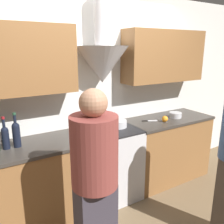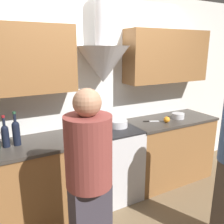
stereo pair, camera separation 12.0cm
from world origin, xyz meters
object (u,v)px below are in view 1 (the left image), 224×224
Objects in this scene: saucepan at (175,115)px; person_foreground_left at (95,181)px; orange_fruit at (165,119)px; stock_pot at (96,126)px; wine_bottle_5 at (16,133)px; stove_range at (108,164)px; mixing_bowl at (118,124)px; wine_bottle_4 at (5,136)px.

person_foreground_left reaches higher than saucepan.
orange_fruit is 1.67m from person_foreground_left.
wine_bottle_5 is at bearing 176.87° from stock_pot.
orange_fruit is at bearing -8.16° from stove_range.
person_foreground_left reaches higher than orange_fruit.
stock_pot reaches higher than orange_fruit.
mixing_bowl is at bearing 49.06° from person_foreground_left.
saucepan is (0.94, -0.07, -0.01)m from mixing_bowl.
stove_range is 3.50× the size of stock_pot.
wine_bottle_4 is 1.89× the size of saucepan.
person_foreground_left is at bearing -130.94° from mixing_bowl.
stock_pot is 0.34m from mixing_bowl.
orange_fruit is at bearing -164.58° from saucepan.
wine_bottle_5 reaches higher than stock_pot.
person_foreground_left reaches higher than wine_bottle_4.
person_foreground_left reaches higher than stove_range.
stock_pot is 1.53× the size of saucepan.
person_foreground_left is (0.41, -0.93, -0.19)m from wine_bottle_5.
person_foreground_left is (-0.64, -0.90, 0.42)m from stove_range.
mixing_bowl is 0.68m from orange_fruit.
wine_bottle_5 reaches higher than saucepan.
stove_range is 1.18m from person_foreground_left.
saucepan is at bearing -1.92° from wine_bottle_5.
wine_bottle_4 is 1.32m from mixing_bowl.
saucepan is (2.26, -0.07, -0.09)m from wine_bottle_4.
wine_bottle_5 is 2.04× the size of saucepan.
wine_bottle_4 is at bearing 178.14° from saucepan.
stock_pot is 1.00m from orange_fruit.
wine_bottle_5 is at bearing 178.38° from stove_range.
saucepan is at bearing -1.09° from stock_pot.
orange_fruit is 0.05× the size of person_foreground_left.
wine_bottle_5 is at bearing 175.47° from orange_fruit.
person_foreground_left is at bearing -153.87° from saucepan.
wine_bottle_5 reaches higher than orange_fruit.
mixing_bowl reaches higher than saucepan.
mixing_bowl is at bearing -0.03° from wine_bottle_5.
orange_fruit is (1.88, -0.15, -0.10)m from wine_bottle_5.
stove_range is 4.13× the size of mixing_bowl.
person_foreground_left is (-0.80, -0.93, -0.09)m from mixing_bowl.
saucepan is at bearing -1.86° from wine_bottle_4.
stove_range is at bearing -170.19° from mixing_bowl.
wine_bottle_5 is at bearing -0.63° from wine_bottle_4.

